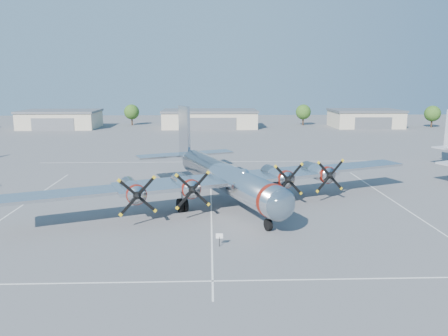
{
  "coord_description": "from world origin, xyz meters",
  "views": [
    {
      "loc": [
        -0.17,
        -51.43,
        14.36
      ],
      "look_at": [
        1.7,
        3.6,
        3.2
      ],
      "focal_mm": 35.0,
      "sensor_mm": 36.0,
      "label": 1
    }
  ],
  "objects_px": {
    "tree_far_east": "(432,114)",
    "main_bomber_b29": "(222,201)",
    "hangar_center": "(210,119)",
    "tree_west": "(132,112)",
    "hangar_west": "(61,119)",
    "tree_east": "(303,112)",
    "hangar_east": "(365,118)",
    "info_placard": "(219,237)"
  },
  "relations": [
    {
      "from": "hangar_east",
      "to": "tree_west",
      "type": "xyz_separation_m",
      "value": [
        -73.0,
        8.04,
        1.51
      ]
    },
    {
      "from": "tree_west",
      "to": "main_bomber_b29",
      "type": "bearing_deg",
      "value": -73.83
    },
    {
      "from": "main_bomber_b29",
      "to": "tree_west",
      "type": "bearing_deg",
      "value": 84.74
    },
    {
      "from": "hangar_east",
      "to": "info_placard",
      "type": "bearing_deg",
      "value": -115.96
    },
    {
      "from": "hangar_west",
      "to": "hangar_center",
      "type": "xyz_separation_m",
      "value": [
        45.0,
        -0.0,
        -0.0
      ]
    },
    {
      "from": "hangar_east",
      "to": "tree_far_east",
      "type": "relative_size",
      "value": 3.1
    },
    {
      "from": "main_bomber_b29",
      "to": "tree_far_east",
      "type": "bearing_deg",
      "value": 29.05
    },
    {
      "from": "hangar_east",
      "to": "tree_far_east",
      "type": "height_order",
      "value": "tree_far_east"
    },
    {
      "from": "tree_east",
      "to": "info_placard",
      "type": "relative_size",
      "value": 5.55
    },
    {
      "from": "tree_east",
      "to": "main_bomber_b29",
      "type": "xyz_separation_m",
      "value": [
        -28.67,
        -88.82,
        -4.22
      ]
    },
    {
      "from": "info_placard",
      "to": "hangar_center",
      "type": "bearing_deg",
      "value": 90.99
    },
    {
      "from": "hangar_west",
      "to": "hangar_east",
      "type": "distance_m",
      "value": 93.0
    },
    {
      "from": "hangar_west",
      "to": "hangar_center",
      "type": "relative_size",
      "value": 0.79
    },
    {
      "from": "hangar_east",
      "to": "tree_far_east",
      "type": "bearing_deg",
      "value": -5.61
    },
    {
      "from": "tree_far_east",
      "to": "main_bomber_b29",
      "type": "relative_size",
      "value": 0.14
    },
    {
      "from": "main_bomber_b29",
      "to": "hangar_east",
      "type": "bearing_deg",
      "value": 39.16
    },
    {
      "from": "hangar_center",
      "to": "tree_west",
      "type": "xyz_separation_m",
      "value": [
        -25.0,
        8.04,
        1.51
      ]
    },
    {
      "from": "main_bomber_b29",
      "to": "hangar_center",
      "type": "bearing_deg",
      "value": 69.49
    },
    {
      "from": "hangar_east",
      "to": "main_bomber_b29",
      "type": "xyz_separation_m",
      "value": [
        -46.67,
        -82.78,
        -2.71
      ]
    },
    {
      "from": "hangar_center",
      "to": "hangar_west",
      "type": "bearing_deg",
      "value": 180.0
    },
    {
      "from": "hangar_center",
      "to": "tree_far_east",
      "type": "bearing_deg",
      "value": -1.65
    },
    {
      "from": "hangar_east",
      "to": "tree_west",
      "type": "bearing_deg",
      "value": 173.72
    },
    {
      "from": "tree_west",
      "to": "main_bomber_b29",
      "type": "relative_size",
      "value": 0.14
    },
    {
      "from": "hangar_center",
      "to": "hangar_east",
      "type": "xyz_separation_m",
      "value": [
        48.0,
        0.0,
        0.0
      ]
    },
    {
      "from": "tree_east",
      "to": "tree_far_east",
      "type": "distance_m",
      "value": 38.83
    },
    {
      "from": "hangar_west",
      "to": "info_placard",
      "type": "distance_m",
      "value": 107.44
    },
    {
      "from": "main_bomber_b29",
      "to": "info_placard",
      "type": "height_order",
      "value": "main_bomber_b29"
    },
    {
      "from": "hangar_west",
      "to": "hangar_east",
      "type": "height_order",
      "value": "same"
    },
    {
      "from": "tree_east",
      "to": "hangar_center",
      "type": "bearing_deg",
      "value": -168.62
    },
    {
      "from": "hangar_east",
      "to": "hangar_center",
      "type": "bearing_deg",
      "value": -180.0
    },
    {
      "from": "hangar_east",
      "to": "main_bomber_b29",
      "type": "distance_m",
      "value": 95.07
    },
    {
      "from": "tree_east",
      "to": "info_placard",
      "type": "distance_m",
      "value": 107.42
    },
    {
      "from": "tree_west",
      "to": "hangar_center",
      "type": "bearing_deg",
      "value": -17.82
    },
    {
      "from": "hangar_center",
      "to": "tree_west",
      "type": "distance_m",
      "value": 26.3
    },
    {
      "from": "tree_far_east",
      "to": "main_bomber_b29",
      "type": "xyz_separation_m",
      "value": [
        -66.67,
        -80.82,
        -4.22
      ]
    },
    {
      "from": "tree_west",
      "to": "tree_east",
      "type": "distance_m",
      "value": 55.04
    },
    {
      "from": "hangar_west",
      "to": "tree_west",
      "type": "bearing_deg",
      "value": 21.89
    },
    {
      "from": "tree_west",
      "to": "main_bomber_b29",
      "type": "distance_m",
      "value": 94.65
    },
    {
      "from": "hangar_east",
      "to": "tree_east",
      "type": "relative_size",
      "value": 3.1
    },
    {
      "from": "hangar_west",
      "to": "hangar_east",
      "type": "bearing_deg",
      "value": 0.0
    },
    {
      "from": "main_bomber_b29",
      "to": "hangar_west",
      "type": "bearing_deg",
      "value": 97.81
    },
    {
      "from": "hangar_west",
      "to": "tree_east",
      "type": "height_order",
      "value": "tree_east"
    }
  ]
}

